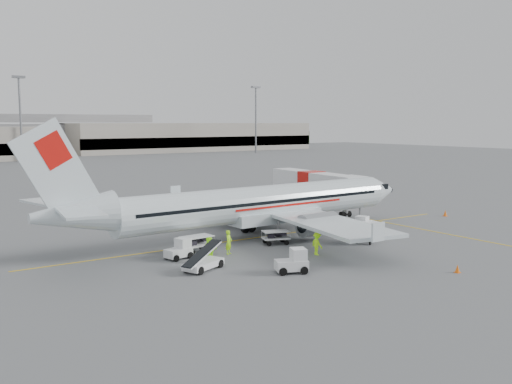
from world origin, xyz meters
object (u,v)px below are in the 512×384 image
tug_mid (291,261)px  tug_aft (178,249)px  jet_bridge (311,191)px  tug_fore (360,225)px  belt_loader (203,254)px  aircraft (263,179)px

tug_mid → tug_aft: (-4.52, 7.96, -0.07)m
jet_bridge → tug_fore: 14.94m
belt_loader → tug_mid: 6.12m
aircraft → belt_loader: size_ratio=8.75×
belt_loader → tug_aft: (0.04, 3.88, -0.39)m
tug_aft → belt_loader: bearing=-103.2°
belt_loader → tug_fore: size_ratio=2.12×
tug_fore → tug_aft: 18.33m
jet_bridge → tug_fore: size_ratio=8.54×
belt_loader → tug_aft: size_ratio=2.16×
aircraft → jet_bridge: bearing=32.8°
jet_bridge → belt_loader: 29.50m
tug_fore → tug_aft: tug_fore is taller
jet_bridge → tug_mid: 28.77m
jet_bridge → tug_aft: jet_bridge is taller
tug_mid → belt_loader: bearing=160.8°
jet_bridge → tug_aft: (-24.05, -13.12, -1.50)m
tug_fore → tug_mid: tug_mid is taller
aircraft → tug_mid: aircraft is taller
jet_bridge → tug_aft: bearing=-147.3°
belt_loader → tug_mid: belt_loader is taller
aircraft → tug_aft: aircraft is taller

